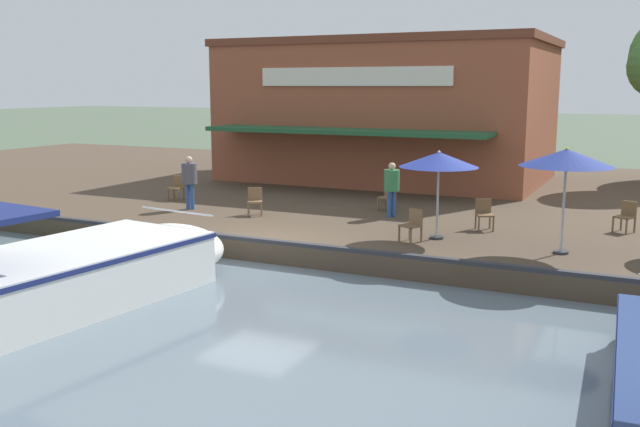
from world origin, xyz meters
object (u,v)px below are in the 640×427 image
object	(u,v)px
patio_umbrella_near_quay_edge	(439,160)
motorboat_far_downstream	(79,271)
patio_umbrella_far_corner	(567,158)
cafe_chair_mid_patio	(177,186)
cafe_chair_far_corner_seat	(412,223)
cafe_chair_beside_entrance	(388,196)
cafe_chair_under_first_umbrella	(255,200)
cafe_chair_facing_river	(626,215)
waterfront_restaurant	(388,110)
person_near_entrance	(189,176)
cafe_chair_back_row_seat	(484,213)
person_at_quay_edge	(392,183)

from	to	relation	value
patio_umbrella_near_quay_edge	motorboat_far_downstream	xyz separation A→B (m)	(6.94, -5.69, -1.95)
patio_umbrella_far_corner	cafe_chair_mid_patio	xyz separation A→B (m)	(-2.64, -13.26, -1.82)
patio_umbrella_far_corner	cafe_chair_far_corner_seat	xyz separation A→B (m)	(0.29, -3.64, -1.82)
cafe_chair_beside_entrance	patio_umbrella_far_corner	bearing A→B (deg)	56.55
cafe_chair_under_first_umbrella	cafe_chair_facing_river	bearing A→B (deg)	101.46
cafe_chair_mid_patio	cafe_chair_beside_entrance	bearing A→B (deg)	99.24
waterfront_restaurant	patio_umbrella_near_quay_edge	size ratio (longest dim) A/B	5.69
cafe_chair_facing_river	cafe_chair_mid_patio	xyz separation A→B (m)	(0.78, -14.51, 0.00)
cafe_chair_far_corner_seat	cafe_chair_beside_entrance	distance (m)	4.69
waterfront_restaurant	cafe_chair_far_corner_seat	size ratio (longest dim) A/B	15.51
person_near_entrance	motorboat_far_downstream	size ratio (longest dim) A/B	0.21
waterfront_restaurant	cafe_chair_facing_river	size ratio (longest dim) A/B	15.51
cafe_chair_facing_river	cafe_chair_back_row_seat	bearing A→B (deg)	-69.29
patio_umbrella_far_corner	cafe_chair_facing_river	world-z (taller)	patio_umbrella_far_corner
cafe_chair_beside_entrance	person_near_entrance	bearing A→B (deg)	-66.22
waterfront_restaurant	cafe_chair_under_first_umbrella	size ratio (longest dim) A/B	15.51
cafe_chair_under_first_umbrella	cafe_chair_facing_river	size ratio (longest dim) A/B	1.00
motorboat_far_downstream	person_at_quay_edge	bearing A→B (deg)	159.41
motorboat_far_downstream	waterfront_restaurant	bearing A→B (deg)	179.56
cafe_chair_beside_entrance	person_near_entrance	world-z (taller)	person_near_entrance
patio_umbrella_far_corner	person_at_quay_edge	size ratio (longest dim) A/B	1.52
patio_umbrella_near_quay_edge	motorboat_far_downstream	world-z (taller)	patio_umbrella_near_quay_edge
cafe_chair_mid_patio	person_near_entrance	xyz separation A→B (m)	(1.38, 1.56, 0.61)
waterfront_restaurant	person_at_quay_edge	size ratio (longest dim) A/B	7.89
waterfront_restaurant	patio_umbrella_near_quay_edge	distance (m)	12.52
patio_umbrella_far_corner	cafe_chair_back_row_seat	bearing A→B (deg)	-131.54
cafe_chair_back_row_seat	cafe_chair_mid_patio	size ratio (longest dim) A/B	1.00
cafe_chair_facing_river	motorboat_far_downstream	size ratio (longest dim) A/B	0.10
waterfront_restaurant	patio_umbrella_far_corner	distance (m)	14.46
person_at_quay_edge	waterfront_restaurant	bearing A→B (deg)	-158.82
patio_umbrella_far_corner	cafe_chair_beside_entrance	size ratio (longest dim) A/B	3.00
patio_umbrella_near_quay_edge	person_near_entrance	size ratio (longest dim) A/B	1.34
person_at_quay_edge	patio_umbrella_far_corner	bearing A→B (deg)	62.45
motorboat_far_downstream	cafe_chair_facing_river	bearing A→B (deg)	134.80
cafe_chair_under_first_umbrella	cafe_chair_facing_river	distance (m)	10.73
cafe_chair_far_corner_seat	cafe_chair_back_row_seat	world-z (taller)	same
cafe_chair_facing_river	cafe_chair_far_corner_seat	size ratio (longest dim) A/B	1.00
person_near_entrance	patio_umbrella_far_corner	bearing A→B (deg)	83.84
waterfront_restaurant	cafe_chair_mid_patio	bearing A→B (deg)	-27.11
cafe_chair_far_corner_seat	cafe_chair_mid_patio	bearing A→B (deg)	-106.93
patio_umbrella_near_quay_edge	cafe_chair_far_corner_seat	distance (m)	1.78
person_at_quay_edge	cafe_chair_under_first_umbrella	bearing A→B (deg)	-69.25
cafe_chair_mid_patio	person_near_entrance	world-z (taller)	person_near_entrance
waterfront_restaurant	cafe_chair_facing_river	xyz separation A→B (m)	(8.11, 9.96, -2.45)
cafe_chair_under_first_umbrella	patio_umbrella_far_corner	bearing A→B (deg)	82.10
motorboat_far_downstream	cafe_chair_far_corner_seat	bearing A→B (deg)	140.45
cafe_chair_far_corner_seat	person_at_quay_edge	distance (m)	3.55
cafe_chair_back_row_seat	cafe_chair_beside_entrance	distance (m)	3.93
cafe_chair_facing_river	cafe_chair_beside_entrance	world-z (taller)	same
waterfront_restaurant	cafe_chair_under_first_umbrella	bearing A→B (deg)	-3.09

